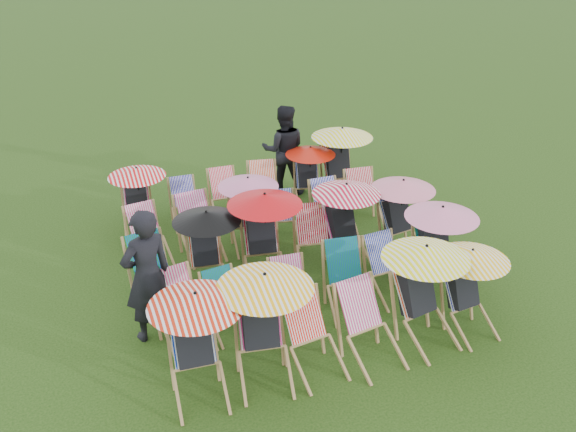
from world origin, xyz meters
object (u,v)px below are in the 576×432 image
object	(u,v)px
deckchair_5	(470,290)
person_rear	(284,150)
person_left	(147,276)
deckchair_0	(196,344)
deckchair_29	(340,163)

from	to	relation	value
deckchair_5	person_rear	xyz separation A→B (m)	(-0.83, 5.27, 0.27)
person_rear	deckchair_5	bearing A→B (deg)	117.30
deckchair_5	person_left	size ratio (longest dim) A/B	0.63
deckchair_0	deckchair_29	bearing A→B (deg)	51.80
deckchair_29	person_left	size ratio (longest dim) A/B	0.73
deckchair_0	person_left	size ratio (longest dim) A/B	0.71
person_left	person_rear	xyz separation A→B (m)	(3.36, 3.87, -0.06)
deckchair_29	deckchair_5	bearing A→B (deg)	-85.13
deckchair_0	person_left	bearing A→B (deg)	107.29
deckchair_0	person_rear	size ratio (longest dim) A/B	0.76
person_left	deckchair_29	bearing A→B (deg)	-161.87
deckchair_5	deckchair_29	xyz separation A→B (m)	(0.13, 4.60, 0.11)
deckchair_5	person_rear	world-z (taller)	person_rear
deckchair_0	deckchair_5	xyz separation A→B (m)	(3.84, -0.05, -0.08)
deckchair_5	deckchair_29	distance (m)	4.60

